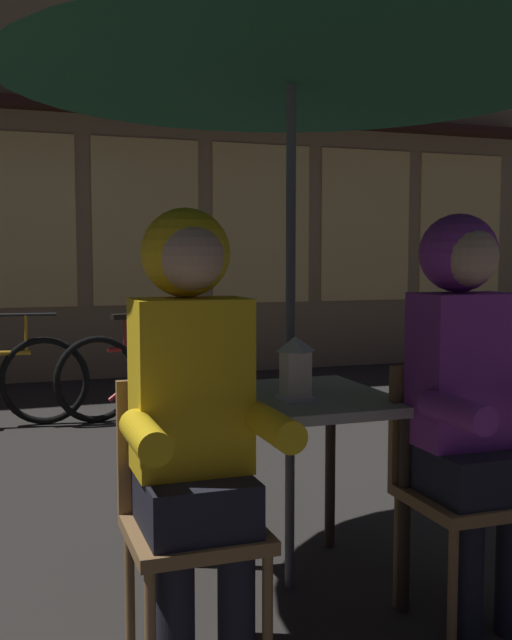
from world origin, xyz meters
The scene contains 10 objects.
ground_plane centered at (0.00, 0.00, 0.00)m, with size 60.00×60.00×0.00m, color #2D2B28.
cafe_table centered at (0.00, 0.00, 0.64)m, with size 0.72×0.72×0.74m.
patio_umbrella centered at (0.00, 0.00, 2.06)m, with size 2.10×2.10×2.31m.
lantern centered at (-0.02, -0.10, 0.86)m, with size 0.11×0.11×0.23m.
chair_left centered at (-0.48, -0.37, 0.49)m, with size 0.40×0.40×0.87m.
chair_right centered at (0.48, -0.37, 0.49)m, with size 0.40×0.40×0.87m.
person_left_hooded centered at (-0.48, -0.43, 0.85)m, with size 0.45×0.56×1.40m.
person_right_hooded centered at (0.48, -0.43, 0.85)m, with size 0.45×0.56×1.40m.
shopfront_building centered at (0.43, 5.39, 3.09)m, with size 10.00×0.93×6.20m.
bicycle_third centered at (0.16, 3.18, 0.35)m, with size 1.66×0.38×0.84m.
Camera 1 is at (-1.01, -2.54, 1.25)m, focal length 41.74 mm.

